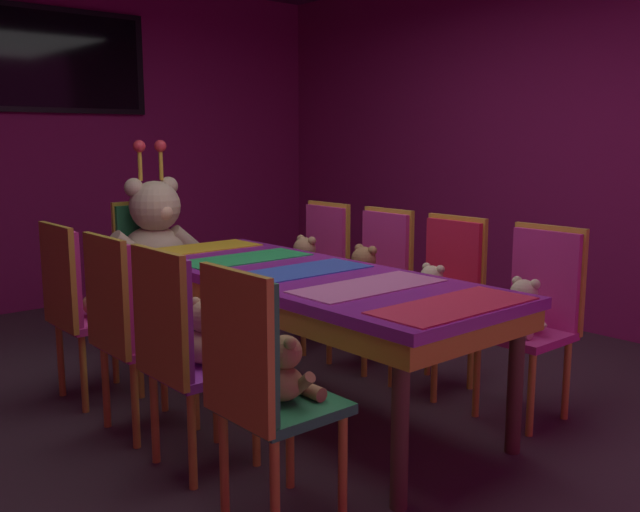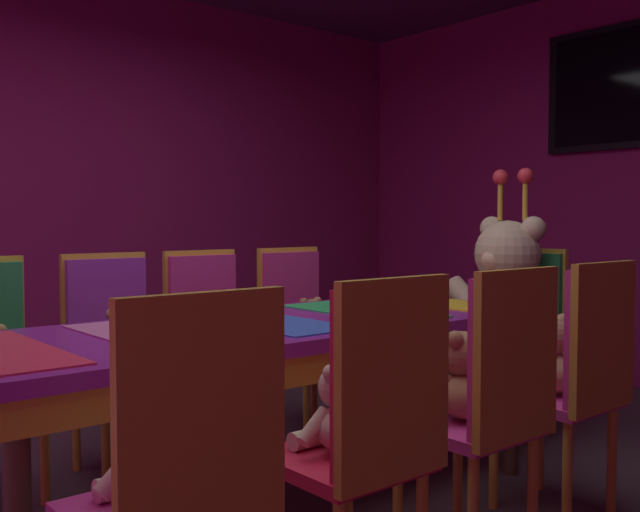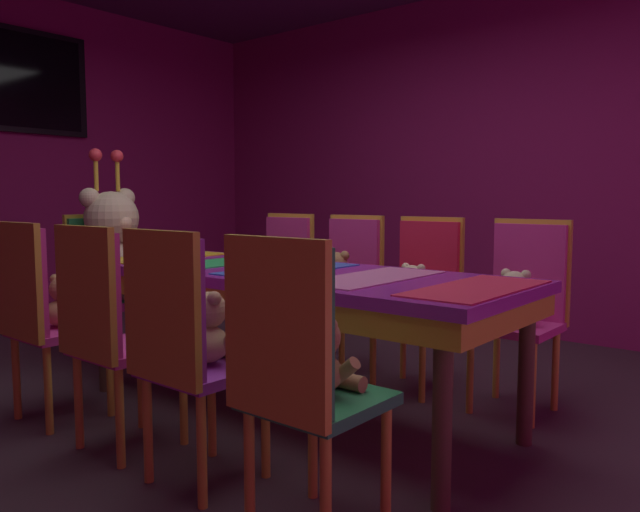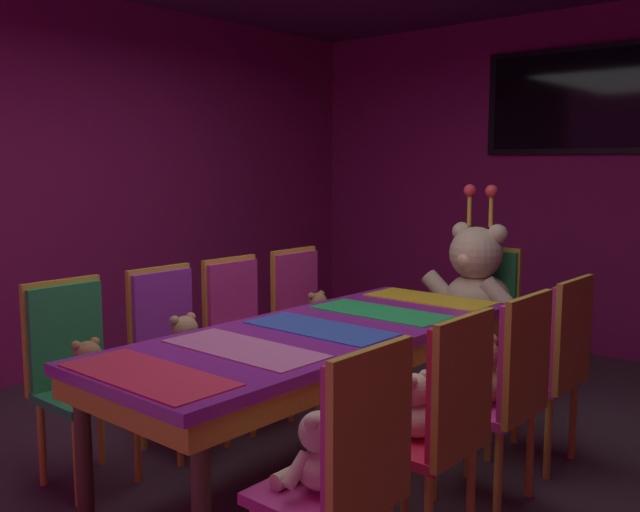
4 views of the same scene
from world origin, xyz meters
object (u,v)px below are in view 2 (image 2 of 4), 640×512
Objects in this scene: chair_left_2 at (208,327)px; teddy_right_0 at (156,456)px; chair_left_1 at (112,338)px; teddy_right_3 at (549,360)px; throne_chair at (524,320)px; chair_right_0 at (186,463)px; banquet_table at (267,344)px; teddy_right_2 at (461,381)px; teddy_left_3 at (313,325)px; chair_right_1 at (374,416)px; teddy_right_1 at (340,414)px; chair_right_3 at (583,364)px; teddy_left_1 at (126,345)px; king_teddy_bear at (506,291)px; chair_left_3 at (297,317)px; chair_right_2 at (496,387)px.

chair_left_2 is 1.96m from teddy_right_0.
teddy_right_3 is (1.59, 1.09, -0.00)m from chair_left_1.
chair_right_0 is at bearing 18.77° from throne_chair.
teddy_right_2 is (0.73, 0.28, -0.06)m from banquet_table.
teddy_left_3 is 1.95m from chair_right_1.
chair_right_0 reaches higher than teddy_left_3.
banquet_table is 0.79m from teddy_right_2.
chair_right_0 is 0.61m from teddy_right_1.
teddy_right_3 is at bearing -88.48° from teddy_right_2.
chair_right_0 is at bearing 90.67° from chair_right_3.
throne_chair is (-0.72, 0.89, 0.00)m from teddy_right_3.
king_teddy_bear reaches higher than teddy_left_1.
teddy_right_0 is at bearing 0.00° from chair_right_0.
chair_right_0 is at bearing -180.00° from teddy_right_0.
teddy_right_0 is (1.47, -0.61, -0.00)m from teddy_left_1.
teddy_right_2 is (-0.14, 0.55, -0.00)m from chair_right_1.
throne_chair reaches higher than teddy_left_3.
chair_right_0 reaches higher than teddy_right_0.
king_teddy_bear is at bearing -39.86° from chair_right_3.
king_teddy_bear is at bearing 68.08° from teddy_left_1.
chair_right_1 and chair_right_3 have the same top height.
teddy_right_3 reaches higher than banquet_table.
throne_chair is at bearing 45.56° from chair_left_3.
chair_right_3 is (-0.02, 1.70, 0.00)m from chair_right_0.
teddy_left_1 is 0.31× the size of chair_left_3.
teddy_left_1 is 0.31× the size of chair_right_3.
teddy_right_0 reaches higher than teddy_right_1.
chair_left_2 is at bearing -34.89° from teddy_right_0.
teddy_left_1 is 0.32× the size of king_teddy_bear.
king_teddy_bear reaches higher than chair_left_3.
chair_right_0 is at bearing 95.56° from teddy_right_3.
chair_right_2 is 1.70m from throne_chair.
chair_right_2 reaches higher than teddy_right_0.
teddy_left_1 is 0.31× the size of throne_chair.
chair_right_1 is 3.47× the size of teddy_right_1.
king_teddy_bear reaches higher than teddy_right_0.
chair_left_1 is 1.00× the size of chair_left_2.
chair_right_2 reaches higher than teddy_right_2.
teddy_right_1 is 0.29× the size of chair_right_2.
teddy_left_3 is 1.45m from teddy_right_3.
chair_left_2 is at bearing -103.26° from teddy_left_3.
chair_right_0 is 1.15m from teddy_right_2.
chair_left_3 is (-0.01, 0.58, 0.00)m from chair_left_2.
banquet_table is at bearing 49.60° from teddy_right_3.
teddy_left_1 is 1.60m from chair_right_1.
teddy_right_1 reaches higher than teddy_left_3.
chair_right_0 is (1.62, -1.70, 0.03)m from teddy_left_3.
chair_left_1 is at bearing -0.58° from teddy_right_1.
chair_right_3 is at bearing 44.32° from banquet_table.
chair_right_3 reaches higher than teddy_left_3.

